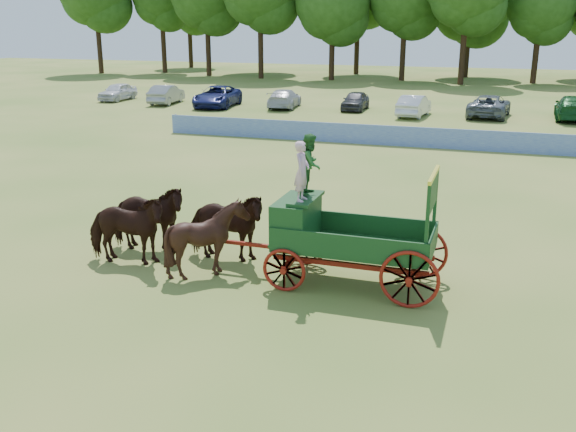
{
  "coord_description": "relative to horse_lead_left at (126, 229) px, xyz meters",
  "views": [
    {
      "loc": [
        4.35,
        -15.46,
        6.32
      ],
      "look_at": [
        -0.87,
        0.12,
        1.3
      ],
      "focal_mm": 40.0,
      "sensor_mm": 36.0,
      "label": 1
    }
  ],
  "objects": [
    {
      "name": "horse_wheel_right",
      "position": [
        2.4,
        1.1,
        0.0
      ],
      "size": [
        2.37,
        1.17,
        1.96
      ],
      "primitive_type": "imported",
      "rotation": [
        0.0,
        0.0,
        1.62
      ],
      "color": "black",
      "rests_on": "ground"
    },
    {
      "name": "horse_lead_right",
      "position": [
        0.0,
        1.1,
        0.0
      ],
      "size": [
        2.47,
        1.42,
        1.96
      ],
      "primitive_type": "imported",
      "rotation": [
        0.0,
        0.0,
        1.73
      ],
      "color": "black",
      "rests_on": "ground"
    },
    {
      "name": "farm_dray",
      "position": [
        5.37,
        0.58,
        0.62
      ],
      "size": [
        6.0,
        2.0,
        3.67
      ],
      "color": "maroon",
      "rests_on": "ground"
    },
    {
      "name": "sponsor_banner",
      "position": [
        3.91,
        19.43,
        -0.46
      ],
      "size": [
        26.0,
        0.08,
        1.05
      ],
      "primitive_type": "cube",
      "color": "#1F3EAC",
      "rests_on": "ground"
    },
    {
      "name": "horse_wheel_left",
      "position": [
        2.4,
        0.0,
        0.0
      ],
      "size": [
        1.83,
        1.64,
        1.97
      ],
      "primitive_type": "imported",
      "rotation": [
        0.0,
        0.0,
        1.54
      ],
      "color": "black",
      "rests_on": "ground"
    },
    {
      "name": "ground",
      "position": [
        4.91,
        1.43,
        -0.98
      ],
      "size": [
        160.0,
        160.0,
        0.0
      ],
      "primitive_type": "plane",
      "color": "#998D45",
      "rests_on": "ground"
    },
    {
      "name": "parked_cars",
      "position": [
        4.17,
        31.73,
        -0.24
      ],
      "size": [
        51.78,
        7.51,
        1.6
      ],
      "color": "silver",
      "rests_on": "ground"
    },
    {
      "name": "horse_lead_left",
      "position": [
        0.0,
        0.0,
        0.0
      ],
      "size": [
        2.46,
        1.4,
        1.96
      ],
      "primitive_type": "imported",
      "rotation": [
        0.0,
        0.0,
        1.72
      ],
      "color": "black",
      "rests_on": "ground"
    }
  ]
}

